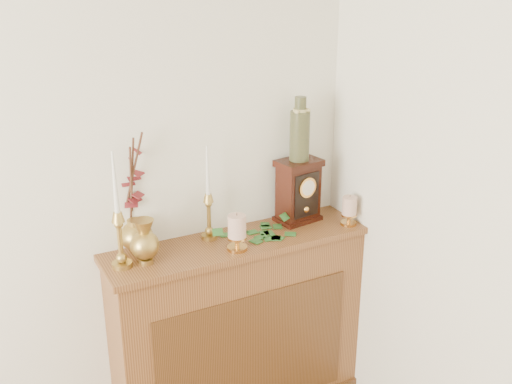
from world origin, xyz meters
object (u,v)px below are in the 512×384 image
candlestick_left (119,231)px  ginger_jar (133,195)px  candlestick_center (209,209)px  mantel_clock (299,191)px  ceramic_vase (300,132)px  bud_vase (145,242)px

candlestick_left → ginger_jar: bearing=55.1°
candlestick_left → candlestick_center: candlestick_left is taller
candlestick_center → mantel_clock: candlestick_center is taller
mantel_clock → candlestick_left: bearing=176.7°
ginger_jar → ceramic_vase: (0.78, -0.08, 0.20)m
bud_vase → ceramic_vase: 0.87m
ginger_jar → ceramic_vase: ceramic_vase is taller
candlestick_left → bud_vase: 0.12m
candlestick_left → mantel_clock: 0.89m
ceramic_vase → candlestick_center: bearing=179.0°
candlestick_left → mantel_clock: bearing=4.9°
candlestick_left → ceramic_vase: bearing=5.1°
candlestick_center → ginger_jar: size_ratio=0.82×
candlestick_left → ginger_jar: 0.21m
ceramic_vase → mantel_clock: bearing=-81.8°
mantel_clock → ceramic_vase: (-0.00, 0.00, 0.29)m
mantel_clock → candlestick_center: bearing=170.5°
mantel_clock → ginger_jar: bearing=165.6°
candlestick_center → ceramic_vase: 0.55m
candlestick_center → bud_vase: 0.35m
candlestick_center → ginger_jar: bearing=166.8°
candlestick_left → ceramic_vase: (0.89, 0.08, 0.28)m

